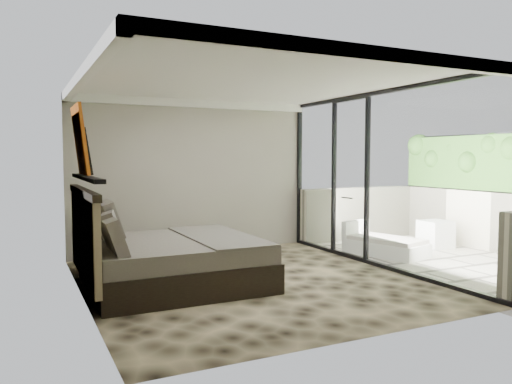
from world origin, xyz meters
name	(u,v)px	position (x,y,z in m)	size (l,w,h in m)	color
floor	(251,281)	(0.00, 0.00, 0.00)	(5.00, 5.00, 0.00)	black
ceiling	(251,82)	(0.00, 0.00, 2.79)	(4.50, 5.00, 0.02)	silver
back_wall	(194,176)	(0.00, 2.49, 1.40)	(4.50, 0.02, 2.80)	gray
left_wall	(83,187)	(-2.24, 0.00, 1.40)	(0.02, 5.00, 2.80)	gray
glass_wall	(379,179)	(2.25, 0.00, 1.40)	(0.08, 5.00, 2.80)	white
terrace_slab	(446,261)	(3.75, 0.00, -0.06)	(3.00, 5.00, 0.12)	beige
parapet_far	(500,222)	(5.10, 0.00, 0.55)	(0.30, 5.00, 1.10)	#B7B294
foliage_hedge	(502,163)	(5.10, 0.00, 1.65)	(0.36, 4.60, 1.10)	#3A7424
picture_ledge	(87,178)	(-2.18, 0.10, 1.50)	(0.12, 2.20, 0.05)	black
bed	(166,259)	(-1.15, 0.28, 0.38)	(2.33, 2.26, 1.29)	black
nightstand	(94,255)	(-1.91, 1.66, 0.24)	(0.49, 0.49, 0.49)	black
table_lamp	(88,212)	(-1.97, 1.72, 0.91)	(0.33, 0.33, 0.61)	black
abstract_canvas	(80,140)	(-2.19, 0.55, 1.97)	(0.04, 0.90, 0.90)	#B03D0F
framed_print	(86,152)	(-2.14, 0.44, 1.82)	(0.03, 0.50, 0.60)	black
ottoman	(436,234)	(4.35, 0.84, 0.26)	(0.52, 0.52, 0.52)	silver
lounger	(383,245)	(2.97, 0.73, 0.17)	(1.06, 1.57, 0.56)	white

